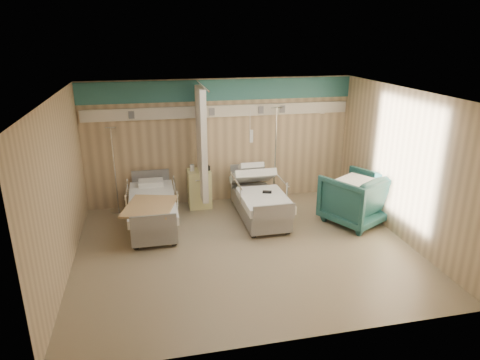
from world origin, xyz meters
name	(u,v)px	position (x,y,z in m)	size (l,w,h in m)	color
ground	(245,249)	(0.00, 0.00, 0.00)	(6.00, 5.00, 0.00)	gray
room_walls	(241,147)	(-0.03, 0.25, 1.86)	(6.04, 5.04, 2.82)	tan
bed_right	(259,204)	(0.60, 1.30, 0.32)	(1.00, 2.16, 0.63)	white
bed_left	(153,213)	(-1.60, 1.30, 0.32)	(1.00, 2.16, 0.63)	white
bedside_cabinet	(199,188)	(-0.55, 2.20, 0.42)	(0.50, 0.48, 0.85)	#F5EE99
visitor_armchair	(355,199)	(2.45, 0.66, 0.52)	(1.11, 1.14, 1.04)	#1F4E4A
waffle_blanket	(357,173)	(2.43, 0.66, 1.08)	(0.69, 0.61, 0.08)	white
iv_stand_right	(275,181)	(1.21, 2.23, 0.45)	(0.39, 0.39, 2.19)	silver
iv_stand_left	(117,195)	(-2.34, 2.28, 0.39)	(0.34, 0.34, 1.89)	silver
call_remote	(267,192)	(0.71, 1.09, 0.65)	(0.18, 0.08, 0.04)	black
tan_blanket	(150,206)	(-1.65, 0.84, 0.65)	(0.86, 1.08, 0.04)	tan
toiletry_bag	(205,168)	(-0.42, 2.16, 0.90)	(0.20, 0.13, 0.11)	black
white_cup	(192,168)	(-0.69, 2.20, 0.92)	(0.10, 0.10, 0.14)	white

